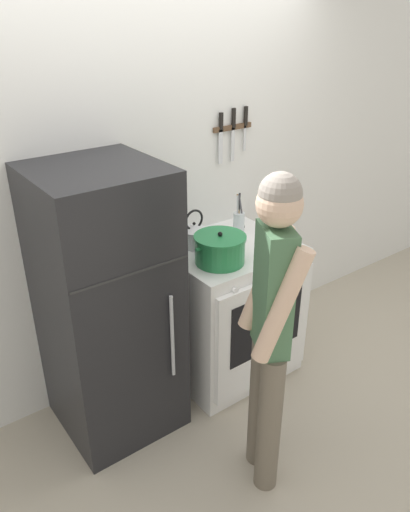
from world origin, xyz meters
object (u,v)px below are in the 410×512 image
object	(u,v)px
utensil_jar	(239,220)
tea_kettle	(194,235)
person	(271,323)
stove_range	(230,309)
dutch_oven_pot	(220,249)
refrigerator	(108,306)

from	to	relation	value
utensil_jar	tea_kettle	bearing A→B (deg)	-178.95
tea_kettle	person	distance (m)	1.00
stove_range	utensil_jar	world-z (taller)	utensil_jar
tea_kettle	person	size ratio (longest dim) A/B	0.14
dutch_oven_pot	person	xyz separation A→B (m)	(-0.23, -0.69, -0.05)
person	tea_kettle	bearing A→B (deg)	12.35
dutch_oven_pot	person	distance (m)	0.73
stove_range	tea_kettle	world-z (taller)	tea_kettle
dutch_oven_pot	tea_kettle	world-z (taller)	tea_kettle
dutch_oven_pot	tea_kettle	bearing A→B (deg)	87.12
dutch_oven_pot	stove_range	bearing A→B (deg)	31.39
dutch_oven_pot	person	size ratio (longest dim) A/B	0.20
refrigerator	stove_range	size ratio (longest dim) A/B	1.71
refrigerator	stove_range	bearing A→B (deg)	-3.09
refrigerator	stove_range	world-z (taller)	refrigerator
tea_kettle	refrigerator	bearing A→B (deg)	-170.02
stove_range	dutch_oven_pot	bearing A→B (deg)	-148.61
refrigerator	person	distance (m)	0.97
dutch_oven_pot	utensil_jar	world-z (taller)	utensil_jar
tea_kettle	utensil_jar	world-z (taller)	utensil_jar
refrigerator	utensil_jar	xyz separation A→B (m)	(1.06, 0.13, 0.21)
refrigerator	dutch_oven_pot	xyz separation A→B (m)	(0.67, -0.16, 0.22)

